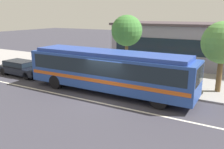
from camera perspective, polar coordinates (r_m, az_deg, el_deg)
ground_plane at (r=15.13m, az=-1.72°, el=-5.83°), size 120.00×120.00×0.00m
sidewalk_slab at (r=20.70m, az=7.71°, el=-0.21°), size 60.00×8.00×0.12m
lane_stripe_center at (r=14.49m, az=-3.37°, el=-6.75°), size 56.00×0.16×0.01m
transit_bus at (r=15.82m, az=-0.87°, el=1.37°), size 11.71×2.59×2.86m
sedan_behind_bus at (r=22.16m, az=-21.17°, el=1.67°), size 4.68×1.93×1.29m
pedestrian_waiting_near_sign at (r=17.23m, az=19.41°, el=-0.24°), size 0.41×0.41×1.70m
pedestrian_walking_along_curb at (r=19.32m, az=-0.32°, el=2.17°), size 0.48×0.48×1.75m
pedestrian_standing_by_tree at (r=18.22m, az=8.05°, el=1.24°), size 0.48×0.48×1.72m
street_tree_near_stop at (r=19.94m, az=3.60°, el=10.46°), size 2.57×2.57×5.07m
street_tree_mid_block at (r=17.00m, az=25.25°, el=6.91°), size 2.77×2.77×4.71m
station_building at (r=26.31m, az=19.03°, el=6.97°), size 15.75×8.05×4.37m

